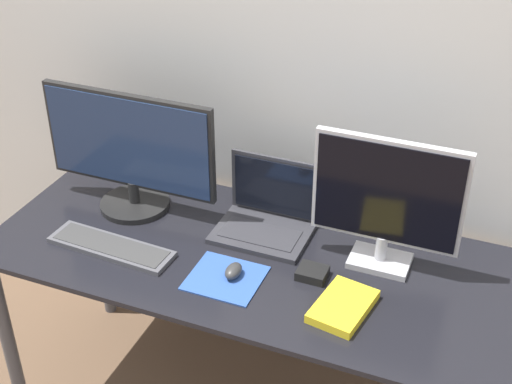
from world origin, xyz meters
The scene contains 10 objects.
wall_back centered at (0.00, 0.77, 1.25)m, with size 7.00×0.05×2.50m.
desk centered at (0.00, 0.35, 0.63)m, with size 1.69×0.70×0.72m.
monitor_left centered at (-0.48, 0.46, 0.93)m, with size 0.61×0.24×0.42m.
monitor_right centered at (0.38, 0.46, 0.95)m, with size 0.45×0.13×0.43m.
laptop centered at (-0.01, 0.51, 0.78)m, with size 0.31×0.23×0.23m.
keyboard centered at (-0.43, 0.21, 0.73)m, with size 0.42×0.14×0.02m.
mousepad centered at (-0.03, 0.21, 0.72)m, with size 0.22×0.20×0.00m.
mouse centered at (-0.01, 0.23, 0.74)m, with size 0.05×0.07×0.04m.
book centered at (0.34, 0.21, 0.73)m, with size 0.17×0.23×0.03m.
power_brick centered at (0.21, 0.32, 0.74)m, with size 0.09×0.08×0.03m.
Camera 1 is at (0.69, -1.31, 2.07)m, focal length 50.00 mm.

